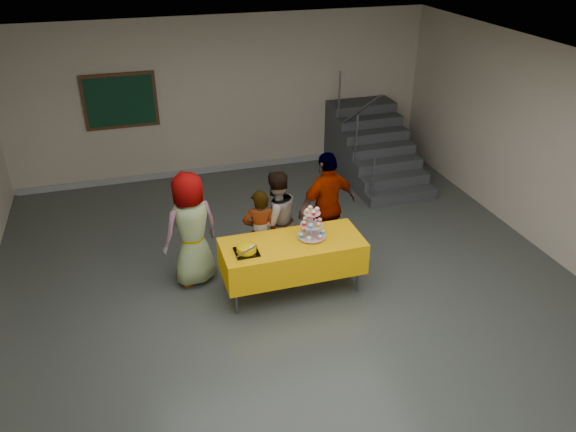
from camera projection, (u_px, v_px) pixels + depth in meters
name	position (u px, v px, depth m)	size (l,w,h in m)	color
room_shell	(310.00, 167.00, 6.12)	(10.00, 10.04, 3.02)	#4C514C
bake_table	(292.00, 255.00, 7.46)	(1.88, 0.78, 0.77)	#595960
cupcake_stand	(312.00, 226.00, 7.37)	(0.38, 0.38, 0.44)	silver
bear_cake	(246.00, 249.00, 7.09)	(0.32, 0.36, 0.12)	black
schoolchild_a	(191.00, 229.00, 7.56)	(0.80, 0.52, 1.63)	slate
schoolchild_b	(260.00, 234.00, 7.75)	(0.48, 0.32, 1.33)	slate
schoolchild_c	(276.00, 220.00, 7.93)	(0.72, 0.56, 1.49)	slate
schoolchild_d	(327.00, 206.00, 8.11)	(0.98, 0.41, 1.66)	slate
staircase	(370.00, 148.00, 11.05)	(1.30, 2.40, 2.04)	#424447
noticeboard	(120.00, 101.00, 10.04)	(1.30, 0.05, 1.00)	#472B16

